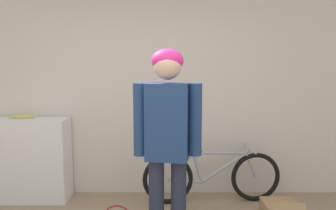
# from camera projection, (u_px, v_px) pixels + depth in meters

# --- Properties ---
(wall_back) EXTENTS (8.00, 0.07, 2.60)m
(wall_back) POSITION_uv_depth(u_px,v_px,m) (149.00, 93.00, 4.12)
(wall_back) COLOR beige
(wall_back) RESTS_ON ground_plane
(side_shelf) EXTENTS (0.92, 0.37, 1.01)m
(side_shelf) POSITION_uv_depth(u_px,v_px,m) (31.00, 160.00, 3.99)
(side_shelf) COLOR white
(side_shelf) RESTS_ON ground_plane
(person) EXTENTS (0.58, 0.30, 1.79)m
(person) POSITION_uv_depth(u_px,v_px,m) (168.00, 131.00, 2.77)
(person) COLOR #23283D
(person) RESTS_ON ground_plane
(bicycle) EXTENTS (1.67, 0.46, 0.67)m
(bicycle) POSITION_uv_depth(u_px,v_px,m) (213.00, 176.00, 3.92)
(bicycle) COLOR black
(bicycle) RESTS_ON ground_plane
(banana) EXTENTS (0.36, 0.09, 0.04)m
(banana) POSITION_uv_depth(u_px,v_px,m) (23.00, 117.00, 3.98)
(banana) COLOR #EAD64C
(banana) RESTS_ON side_shelf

